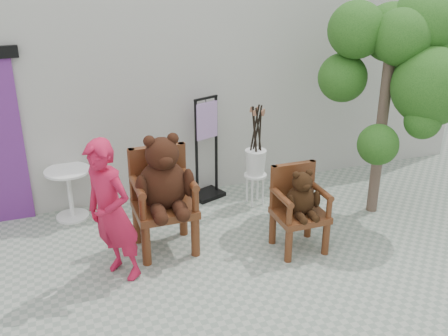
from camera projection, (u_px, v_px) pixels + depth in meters
name	position (u px, v px, depth m)	size (l,w,h in m)	color
ground_plane	(271.00, 285.00, 5.74)	(60.00, 60.00, 0.00)	gray
back_wall	(189.00, 86.00, 7.84)	(9.00, 1.00, 3.00)	#B4B2A9
chair_big	(163.00, 185.00, 6.13)	(0.71, 0.78, 1.48)	#47220F
chair_small	(299.00, 201.00, 6.23)	(0.59, 0.56, 1.04)	#47220F
person	(112.00, 212.00, 5.52)	(0.61, 0.40, 1.67)	#B81639
cafe_table	(69.00, 188.00, 7.01)	(0.60, 0.60, 0.70)	white
display_stand	(207.00, 160.00, 7.55)	(0.54, 0.49, 1.51)	black
stool_bucket	(256.00, 162.00, 7.33)	(0.32, 0.32, 1.45)	white
tree	(405.00, 55.00, 6.59)	(1.73, 1.65, 2.94)	#47352A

